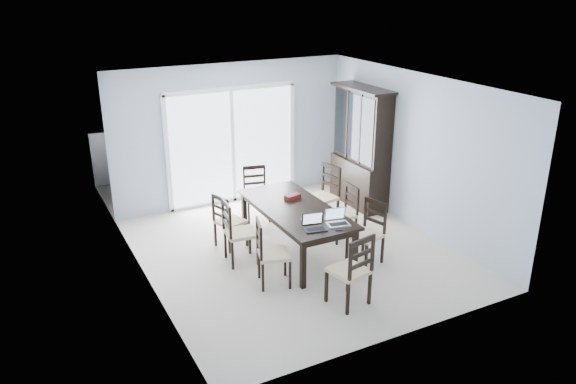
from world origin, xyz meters
The scene contains 24 objects.
floor centered at (0.00, 0.00, 0.00)m, with size 5.00×5.00×0.00m, color beige.
ceiling centered at (0.00, 0.00, 2.60)m, with size 5.00×5.00×0.00m, color white.
back_wall centered at (0.00, 2.50, 1.30)m, with size 4.50×0.02×2.60m, color #A0ADBF.
wall_left centered at (-2.25, 0.00, 1.30)m, with size 0.02×5.00×2.60m, color #A0ADBF.
wall_right centered at (2.25, 0.00, 1.30)m, with size 0.02×5.00×2.60m, color #A0ADBF.
balcony centered at (0.00, 3.50, -0.05)m, with size 4.50×2.00×0.10m, color gray.
railing centered at (0.00, 4.50, 0.55)m, with size 4.50×0.06×1.10m, color #99999E.
dining_table centered at (0.00, 0.00, 0.67)m, with size 1.00×2.20×0.75m.
china_hutch centered at (2.02, 1.25, 1.07)m, with size 0.50×1.38×2.20m.
sliding_door centered at (0.00, 2.48, 1.09)m, with size 2.52×0.05×2.18m.
chair_left_near centered at (-0.80, -0.68, 0.58)m, with size 0.53×0.52×1.10m.
chair_left_mid centered at (-0.96, 0.12, 0.60)m, with size 0.48×0.47×1.14m.
chair_left_far centered at (-0.89, 0.63, 0.55)m, with size 0.50×0.49×1.04m.
chair_right_near centered at (0.85, -0.75, 0.58)m, with size 0.52×0.51×1.10m.
chair_right_mid centered at (0.98, 0.09, 0.55)m, with size 0.41×0.40×1.04m.
chair_right_far centered at (0.99, 0.76, 0.63)m, with size 0.55×0.54×1.19m.
chair_end_near centered at (-0.06, -1.70, 0.62)m, with size 0.52×0.53×1.16m.
chair_end_far centered at (0.03, 1.53, 0.57)m, with size 0.49×0.50×1.08m.
laptop_dark centered at (-0.14, -0.83, 0.80)m, with size 0.34×0.27×0.21m.
laptop_silver centered at (0.23, -0.83, 0.80)m, with size 0.35×0.27×0.21m.
book_stack centered at (-0.08, -0.58, 0.77)m, with size 0.27×0.23×0.04m.
cell_phone centered at (0.14, -1.00, 0.76)m, with size 0.11×0.05×0.01m, color black.
game_box centered at (0.13, 0.35, 0.78)m, with size 0.25×0.13×0.06m, color #4D0F11.
hot_tub centered at (-0.55, 3.65, 0.51)m, with size 1.97×1.76×1.01m.
Camera 1 is at (-3.71, -6.88, 3.98)m, focal length 35.00 mm.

